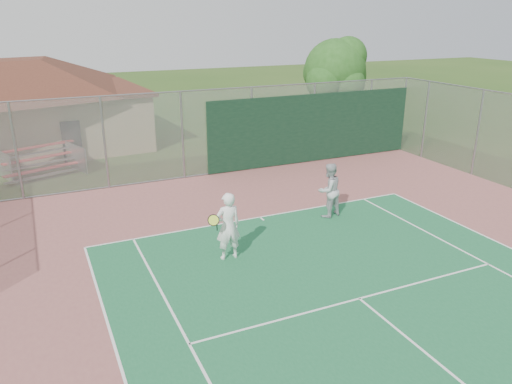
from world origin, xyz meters
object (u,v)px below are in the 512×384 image
(player_white_front, at_px, (228,227))
(player_grey_back, at_px, (329,191))
(tree, at_px, (336,72))
(bleachers, at_px, (41,161))
(clubhouse, at_px, (21,96))

(player_white_front, xyz_separation_m, player_grey_back, (4.09, 1.48, -0.05))
(tree, height_order, player_white_front, tree)
(bleachers, bearing_deg, clubhouse, 75.22)
(clubhouse, height_order, tree, tree)
(bleachers, distance_m, player_grey_back, 12.19)
(bleachers, xyz_separation_m, player_white_front, (4.23, -10.38, 0.36))
(clubhouse, bearing_deg, tree, -19.61)
(clubhouse, height_order, bleachers, clubhouse)
(player_white_front, height_order, player_grey_back, player_white_front)
(tree, height_order, player_grey_back, tree)
(player_white_front, relative_size, player_grey_back, 1.05)
(tree, bearing_deg, clubhouse, 164.36)
(bleachers, distance_m, player_white_front, 11.21)
(tree, distance_m, player_white_front, 15.43)
(tree, bearing_deg, player_white_front, -133.47)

